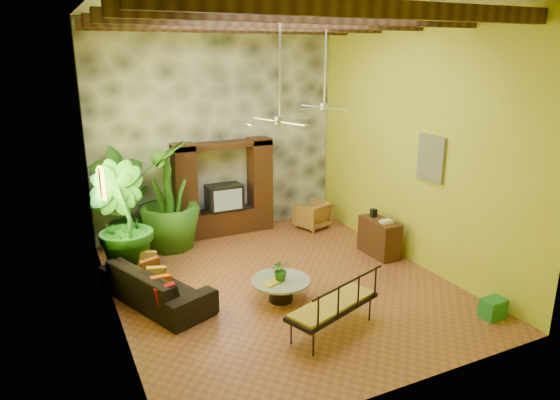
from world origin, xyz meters
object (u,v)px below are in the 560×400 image
wicker_armchair (312,215)px  coffee_table (281,287)px  tall_plant_b (121,223)px  side_console (379,237)px  entertainment_center (224,195)px  sofa (156,284)px  tall_plant_a (122,201)px  iron_bench (335,304)px  ceiling_fan_front (280,108)px  ceiling_fan_back (325,96)px  green_bin (493,308)px  tall_plant_c (168,196)px

wicker_armchair → coffee_table: 3.97m
tall_plant_b → side_console: tall_plant_b is taller
entertainment_center → sofa: size_ratio=1.03×
tall_plant_a → iron_bench: bearing=-64.6°
entertainment_center → wicker_armchair: (2.13, -0.58, -0.63)m
entertainment_center → wicker_armchair: bearing=-15.3°
ceiling_fan_front → tall_plant_a: 4.61m
ceiling_fan_front → sofa: (-2.10, 0.70, -3.06)m
sofa → tall_plant_b: size_ratio=1.01×
tall_plant_b → iron_bench: size_ratio=1.32×
tall_plant_a → tall_plant_b: size_ratio=1.01×
tall_plant_b → ceiling_fan_back: bearing=-4.4°
wicker_armchair → ceiling_fan_back: bearing=50.8°
tall_plant_a → green_bin: 7.66m
tall_plant_a → tall_plant_b: tall_plant_a is taller
sofa → tall_plant_c: bearing=-41.2°
side_console → ceiling_fan_front: bearing=-164.8°
sofa → wicker_armchair: 4.97m
tall_plant_a → tall_plant_b: (-0.26, -1.45, -0.01)m
iron_bench → ceiling_fan_back: bearing=43.5°
coffee_table → green_bin: (2.94, -2.10, -0.09)m
wicker_armchair → tall_plant_c: bearing=-21.1°
tall_plant_c → ceiling_fan_back: bearing=-27.0°
ceiling_fan_front → iron_bench: (0.18, -1.60, -2.87)m
wicker_armchair → side_console: (0.45, -2.20, 0.07)m
ceiling_fan_back → iron_bench: ceiling_fan_back is taller
ceiling_fan_back → green_bin: 5.18m
wicker_armchair → green_bin: 5.28m
coffee_table → iron_bench: 1.44m
iron_bench → green_bin: bearing=-34.5°
ceiling_fan_front → side_console: (2.77, 0.76, -3.00)m
ceiling_fan_back → coffee_table: 4.09m
tall_plant_b → green_bin: size_ratio=6.02×
iron_bench → tall_plant_c: bearing=87.0°
ceiling_fan_back → green_bin: size_ratio=4.84×
ceiling_fan_front → coffee_table: bearing=-112.7°
ceiling_fan_back → side_console: ceiling_fan_back is taller
ceiling_fan_front → wicker_armchair: bearing=51.8°
sofa → side_console: side_console is taller
tall_plant_a → side_console: bearing=-27.9°
side_console → ceiling_fan_back: bearing=139.0°
ceiling_fan_front → green_bin: bearing=-38.9°
ceiling_fan_back → coffee_table: bearing=-136.3°
ceiling_fan_front → tall_plant_c: ceiling_fan_front is taller
ceiling_fan_front → coffee_table: ceiling_fan_front is taller
tall_plant_a → tall_plant_c: tall_plant_c is taller
wicker_armchair → tall_plant_c: (-3.56, 0.19, 0.90)m
coffee_table → green_bin: coffee_table is taller
entertainment_center → sofa: bearing=-129.0°
ceiling_fan_back → tall_plant_c: (-3.04, 1.55, -2.17)m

